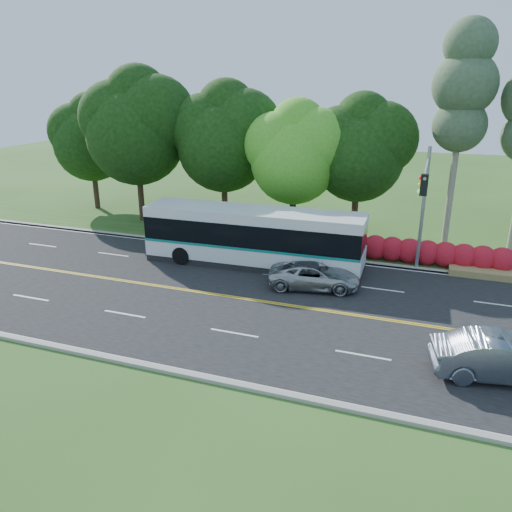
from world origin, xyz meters
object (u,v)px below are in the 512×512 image
(traffic_signal, at_px, (424,196))
(sedan, at_px, (503,358))
(transit_bus, at_px, (253,238))
(suv, at_px, (314,276))

(traffic_signal, xyz_separation_m, sedan, (3.45, -8.81, -3.83))
(transit_bus, height_order, sedan, transit_bus)
(transit_bus, xyz_separation_m, suv, (4.20, -2.20, -1.00))
(traffic_signal, height_order, suv, traffic_signal)
(sedan, xyz_separation_m, suv, (-8.37, 5.97, -0.16))
(transit_bus, relative_size, sedan, 2.58)
(transit_bus, height_order, suv, transit_bus)
(suv, bearing_deg, sedan, -135.92)
(sedan, height_order, suv, sedan)
(traffic_signal, height_order, sedan, traffic_signal)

